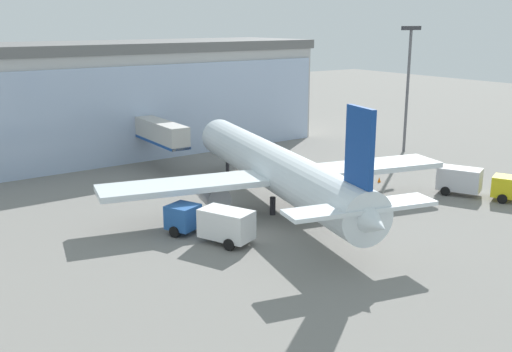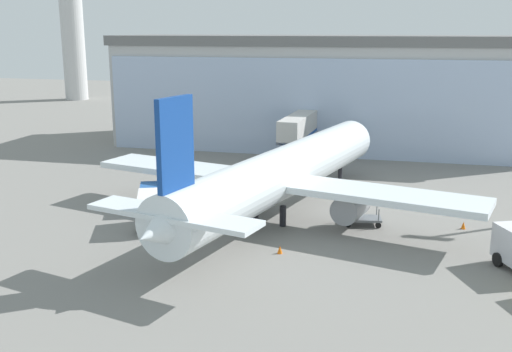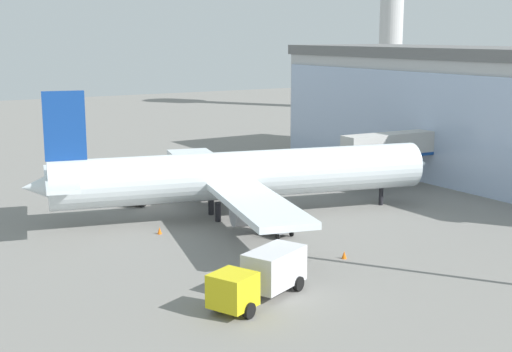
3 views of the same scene
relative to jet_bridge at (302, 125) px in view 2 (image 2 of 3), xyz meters
The scene contains 8 objects.
ground 27.69m from the jet_bridge, 88.93° to the right, with size 240.00×240.00×0.00m, color gray.
terminal_building 11.12m from the jet_bridge, 87.27° to the left, with size 52.81×17.12×13.89m.
jet_bridge is the anchor object (origin of this frame).
airplane 20.76m from the jet_bridge, 83.75° to the right, with size 31.99×35.42×10.99m.
catering_truck 25.79m from the jet_bridge, 105.64° to the right, with size 4.91×7.58×2.65m.
baggage_cart 23.07m from the jet_bridge, 67.15° to the right, with size 3.03×2.06×1.50m.
safety_cone_nose 29.12m from the jet_bridge, 81.94° to the right, with size 0.36×0.36×0.55m, color orange.
safety_cone_wingtip 26.06m from the jet_bridge, 50.79° to the right, with size 0.36×0.36×0.55m, color orange.
Camera 2 is at (11.90, -38.14, 14.70)m, focal length 42.00 mm.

